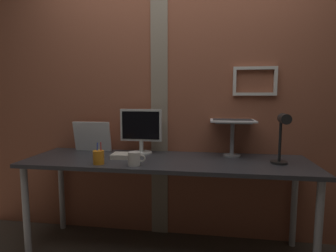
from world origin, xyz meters
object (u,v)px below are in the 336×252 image
Objects in this scene: laptop at (232,114)px; coffee_mug at (134,159)px; whiteboard_panel at (92,136)px; monitor at (141,128)px; pen_cup at (99,157)px; desk_lamp at (282,133)px.

laptop is 2.79× the size of coffee_mug.
laptop is 1.23m from whiteboard_panel.
monitor reaches higher than pen_cup.
whiteboard_panel reaches higher than coffee_mug.
laptop reaches higher than monitor.
laptop is at bearing 135.32° from desk_lamp.
whiteboard_panel is at bearing 118.88° from pen_cup.
whiteboard_panel is at bearing 176.81° from monitor.
monitor is at bearing 61.75° from pen_cup.
monitor is 1.02× the size of desk_lamp.
desk_lamp is at bearing 6.97° from pen_cup.
desk_lamp is at bearing -44.68° from laptop.
monitor is 1.11m from desk_lamp.
laptop is 2.19× the size of pen_cup.
desk_lamp reaches higher than pen_cup.
pen_cup is at bearing -153.92° from laptop.
desk_lamp reaches higher than coffee_mug.
coffee_mug is (-0.71, -0.48, -0.30)m from laptop.
monitor is 1.07× the size of laptop.
desk_lamp is 1.06m from coffee_mug.
desk_lamp is 2.91× the size of coffee_mug.
monitor is 0.46m from whiteboard_panel.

